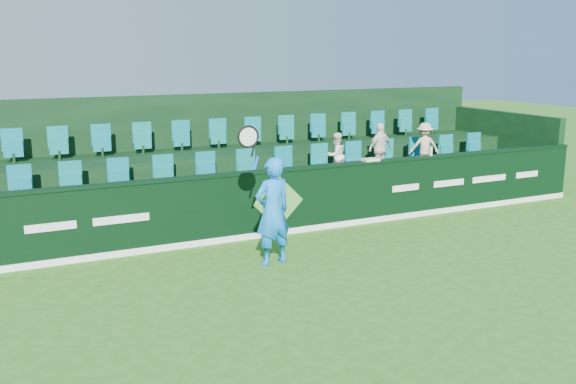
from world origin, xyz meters
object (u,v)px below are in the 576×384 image
spectator_right (424,146)px  spectator_middle (380,148)px  tennis_player (272,211)px  spectator_left (336,155)px  drinks_bottle (431,151)px  towel (371,160)px

spectator_right → spectator_middle: bearing=21.5°
tennis_player → spectator_left: tennis_player is taller
spectator_right → drinks_bottle: spectator_right is taller
spectator_middle → spectator_right: spectator_middle is taller
towel → drinks_bottle: bearing=0.0°
spectator_right → towel: bearing=47.8°
tennis_player → spectator_right: (5.33, 2.77, 0.41)m
spectator_right → towel: size_ratio=3.28×
tennis_player → towel: tennis_player is taller
towel → drinks_bottle: 1.60m
spectator_left → towel: 1.14m
spectator_left → spectator_middle: (1.19, 0.00, 0.08)m
spectator_left → drinks_bottle: size_ratio=4.96×
tennis_player → drinks_bottle: bearing=19.5°
spectator_left → spectator_right: (2.48, 0.00, 0.05)m
towel → spectator_middle: bearing=48.8°
tennis_player → drinks_bottle: (4.65, 1.65, 0.49)m
spectator_left → spectator_right: bearing=172.8°
spectator_middle → drinks_bottle: bearing=107.4°
towel → tennis_player: bearing=-151.7°
spectator_left → spectator_right: 2.48m
towel → drinks_bottle: (1.59, 0.00, 0.08)m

